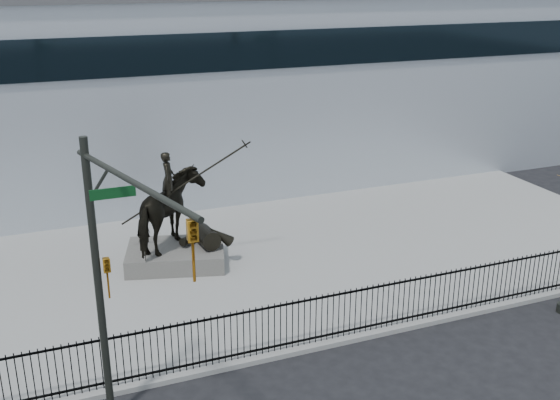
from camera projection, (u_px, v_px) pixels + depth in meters
name	position (u px, v px, depth m)	size (l,w,h in m)	color
ground	(370.00, 361.00, 18.12)	(120.00, 120.00, 0.00)	black
plaza	(278.00, 260.00, 24.23)	(30.00, 12.00, 0.15)	gray
building	(187.00, 85.00, 34.14)	(44.00, 14.00, 9.00)	silver
picket_fence	(351.00, 312.00, 18.92)	(22.10, 0.10, 1.50)	black
statue_plinth	(176.00, 256.00, 23.65)	(3.44, 2.37, 0.65)	#56534F
equestrian_statue	(175.00, 212.00, 23.10)	(4.27, 3.24, 3.74)	black
traffic_signal_left	(113.00, 280.00, 13.89)	(1.52, 4.84, 7.00)	#242722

